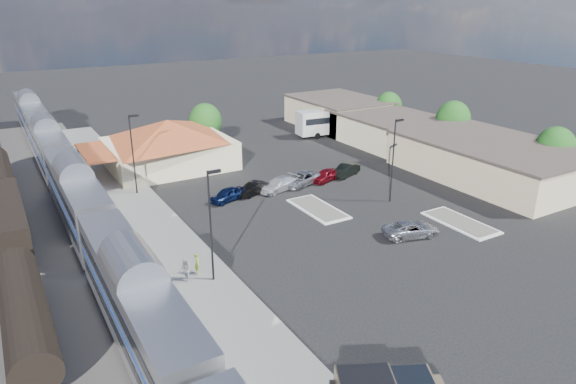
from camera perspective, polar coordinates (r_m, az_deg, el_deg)
ground at (r=49.88m, az=0.78°, el=-3.61°), size 280.00×280.00×0.00m
railbed at (r=51.18m, az=-24.91°, el=-4.93°), size 16.00×100.00×0.12m
platform at (r=50.63m, az=-14.56°, el=-3.82°), size 5.50×92.00×0.18m
passenger_train at (r=52.14m, az=-22.38°, el=-0.73°), size 3.00×104.00×5.55m
freight_cars at (r=51.59m, az=-28.66°, el=-3.11°), size 2.80×46.00×4.00m
station_depot at (r=67.95m, az=-13.17°, el=5.27°), size 18.35×12.24×6.20m
buildings_east at (r=76.32m, az=13.39°, el=6.24°), size 14.40×51.40×4.80m
traffic_island_south at (r=53.38m, az=3.35°, el=-1.85°), size 3.30×7.50×0.21m
traffic_island_north at (r=52.77m, az=18.60°, el=-3.23°), size 3.30×7.50×0.21m
lamp_plat_s at (r=38.36m, az=-8.52°, el=-2.84°), size 1.08×0.25×9.00m
lamp_plat_n at (r=58.32m, az=-16.83°, el=4.68°), size 1.08×0.25×9.00m
lamp_lot at (r=54.93m, az=11.70°, el=4.19°), size 1.08×0.25×9.00m
tree_east_a at (r=69.39m, az=27.57°, el=4.42°), size 4.56×4.56×6.42m
tree_east_b at (r=78.59m, az=17.87°, el=7.68°), size 4.94×4.94×6.96m
tree_east_c at (r=88.38m, az=11.11°, el=9.32°), size 4.41×4.41×6.21m
tree_depot at (r=75.66m, az=-9.17°, el=7.78°), size 4.71×4.71×6.63m
suv at (r=48.44m, az=13.51°, el=-4.03°), size 5.71×3.71×1.46m
coach_bus at (r=83.39m, az=5.29°, el=7.99°), size 13.20×4.19×4.16m
person_a at (r=41.19m, az=-10.05°, el=-7.83°), size 0.62×0.75×1.76m
person_b at (r=40.30m, az=-11.33°, el=-8.54°), size 0.80×0.97×1.82m
parked_car_a at (r=55.74m, az=-6.73°, el=-0.27°), size 4.66×2.92×1.48m
parked_car_b at (r=57.27m, az=-3.93°, el=0.36°), size 4.45×2.64×1.38m
parked_car_c at (r=58.40m, az=-1.00°, el=0.87°), size 5.50×3.34×1.49m
parked_car_d at (r=60.19m, az=1.51°, el=1.47°), size 5.85×4.04×1.49m
parked_car_e at (r=61.63m, az=4.19°, el=1.87°), size 4.63×2.96×1.47m
parked_car_f at (r=63.64m, az=6.42°, el=2.42°), size 4.78×3.10×1.49m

